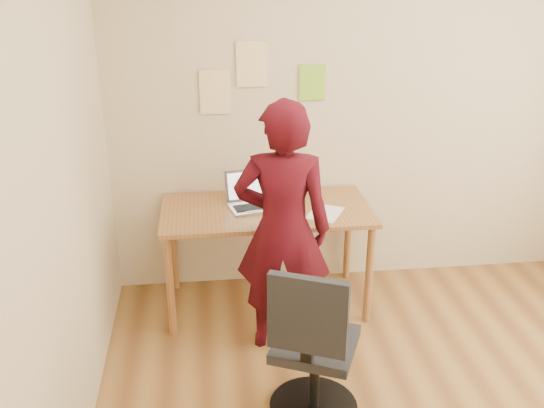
{
  "coord_description": "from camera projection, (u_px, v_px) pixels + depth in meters",
  "views": [
    {
      "loc": [
        -1.09,
        -2.33,
        2.33
      ],
      "look_at": [
        -0.7,
        0.95,
        0.95
      ],
      "focal_mm": 40.0,
      "sensor_mm": 36.0,
      "label": 1
    }
  ],
  "objects": [
    {
      "name": "person",
      "position": [
        283.0,
        230.0,
        3.6
      ],
      "size": [
        0.64,
        0.47,
        1.6
      ],
      "primitive_type": "imported",
      "rotation": [
        0.0,
        0.0,
        2.97
      ],
      "color": "#3E0810",
      "rests_on": "ground"
    },
    {
      "name": "office_chair",
      "position": [
        313.0,
        356.0,
        3.13
      ],
      "size": [
        0.54,
        0.55,
        0.93
      ],
      "rotation": [
        0.0,
        0.0,
        -0.42
      ],
      "color": "black",
      "rests_on": "ground"
    },
    {
      "name": "wall_note_left",
      "position": [
        215.0,
        92.0,
        4.08
      ],
      "size": [
        0.21,
        0.0,
        0.3
      ],
      "primitive_type": "cube",
      "color": "#FFD798",
      "rests_on": "room"
    },
    {
      "name": "wall_note_right",
      "position": [
        312.0,
        83.0,
        4.13
      ],
      "size": [
        0.18,
        0.0,
        0.24
      ],
      "primitive_type": "cube",
      "color": "#8AD02E",
      "rests_on": "room"
    },
    {
      "name": "phone",
      "position": [
        291.0,
        217.0,
        3.91
      ],
      "size": [
        0.08,
        0.13,
        0.01
      ],
      "rotation": [
        0.0,
        0.0,
        -0.21
      ],
      "color": "black",
      "rests_on": "desk"
    },
    {
      "name": "laptop",
      "position": [
        251.0,
        199.0,
        4.08
      ],
      "size": [
        0.36,
        0.34,
        0.23
      ],
      "rotation": [
        0.0,
        0.0,
        0.21
      ],
      "color": "silver",
      "rests_on": "desk"
    },
    {
      "name": "room",
      "position": [
        458.0,
        196.0,
        2.63
      ],
      "size": [
        3.58,
        3.58,
        2.78
      ],
      "color": "brown",
      "rests_on": "ground"
    },
    {
      "name": "desk",
      "position": [
        266.0,
        220.0,
        4.09
      ],
      "size": [
        1.4,
        0.7,
        0.74
      ],
      "color": "olive",
      "rests_on": "ground"
    },
    {
      "name": "paper_sheet",
      "position": [
        325.0,
        213.0,
        3.98
      ],
      "size": [
        0.3,
        0.33,
        0.0
      ],
      "primitive_type": "cube",
      "rotation": [
        0.0,
        0.0,
        -0.51
      ],
      "color": "white",
      "rests_on": "desk"
    },
    {
      "name": "wall_note_mid",
      "position": [
        252.0,
        64.0,
        4.03
      ],
      "size": [
        0.21,
        0.0,
        0.3
      ],
      "primitive_type": "cube",
      "color": "#FFD798",
      "rests_on": "room"
    }
  ]
}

